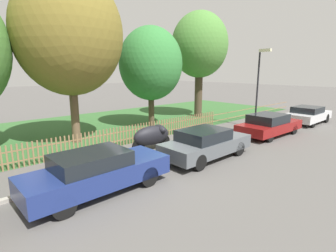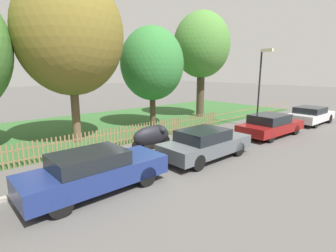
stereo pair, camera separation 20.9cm
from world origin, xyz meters
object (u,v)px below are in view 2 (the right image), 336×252
object	(u,v)px
covered_motorcycle	(152,135)
tree_behind_motorcycle	(70,34)
street_lamp	(261,78)
parked_car_black_saloon	(95,171)
parked_car_white_van	(311,115)
tree_far_left	(202,45)
parked_car_red_compact	(270,125)
parked_car_navy_estate	(205,143)
tree_mid_park	(152,64)

from	to	relation	value
covered_motorcycle	tree_behind_motorcycle	bearing A→B (deg)	125.02
tree_behind_motorcycle	street_lamp	bearing A→B (deg)	-23.39
parked_car_black_saloon	street_lamp	bearing A→B (deg)	6.36
parked_car_white_van	tree_far_left	distance (m)	9.53
covered_motorcycle	tree_far_left	bearing A→B (deg)	34.39
parked_car_black_saloon	street_lamp	size ratio (longest dim) A/B	0.90
parked_car_red_compact	street_lamp	size ratio (longest dim) A/B	0.89
parked_car_navy_estate	parked_car_black_saloon	bearing A→B (deg)	178.05
parked_car_white_van	street_lamp	world-z (taller)	street_lamp
tree_far_left	tree_behind_motorcycle	bearing A→B (deg)	-174.73
parked_car_red_compact	parked_car_white_van	distance (m)	5.47
parked_car_navy_estate	tree_far_left	xyz separation A→B (m)	(7.72, 7.29, 4.97)
covered_motorcycle	parked_car_black_saloon	bearing A→B (deg)	-144.44
parked_car_white_van	tree_mid_park	bearing A→B (deg)	142.24
tree_far_left	parked_car_red_compact	bearing A→B (deg)	-104.44
tree_mid_park	street_lamp	distance (m)	7.14
parked_car_black_saloon	covered_motorcycle	distance (m)	4.74
covered_motorcycle	tree_behind_motorcycle	world-z (taller)	tree_behind_motorcycle
tree_behind_motorcycle	tree_far_left	bearing A→B (deg)	5.27
parked_car_black_saloon	street_lamp	xyz separation A→B (m)	(12.40, 1.65, 2.54)
parked_car_white_van	parked_car_navy_estate	bearing A→B (deg)	-179.51
parked_car_navy_estate	parked_car_white_van	distance (m)	11.35
covered_motorcycle	parked_car_navy_estate	bearing A→B (deg)	-64.12
parked_car_black_saloon	parked_car_white_van	distance (m)	16.39
covered_motorcycle	parked_car_red_compact	bearing A→B (deg)	-13.59
parked_car_white_van	tree_far_left	xyz separation A→B (m)	(-3.63, 7.25, 5.01)
parked_car_red_compact	tree_far_left	size ratio (longest dim) A/B	0.55
tree_behind_motorcycle	street_lamp	size ratio (longest dim) A/B	1.69
parked_car_white_van	covered_motorcycle	size ratio (longest dim) A/B	1.98
parked_car_white_van	tree_far_left	world-z (taller)	tree_far_left
tree_behind_motorcycle	covered_motorcycle	bearing A→B (deg)	-60.43
covered_motorcycle	tree_behind_motorcycle	size ratio (longest dim) A/B	0.25
covered_motorcycle	tree_behind_motorcycle	distance (m)	6.47
parked_car_red_compact	tree_mid_park	distance (m)	8.35
parked_car_white_van	street_lamp	xyz separation A→B (m)	(-3.99, 1.73, 2.60)
parked_car_black_saloon	parked_car_red_compact	world-z (taller)	parked_car_black_saloon
covered_motorcycle	street_lamp	bearing A→B (deg)	0.42
covered_motorcycle	tree_mid_park	bearing A→B (deg)	57.53
tree_mid_park	parked_car_black_saloon	bearing A→B (deg)	-137.95
parked_car_red_compact	tree_mid_park	xyz separation A→B (m)	(-3.36, 6.79, 3.50)
tree_behind_motorcycle	street_lamp	distance (m)	11.61
tree_behind_motorcycle	tree_mid_park	bearing A→B (deg)	6.63
parked_car_black_saloon	parked_car_navy_estate	world-z (taller)	parked_car_black_saloon
parked_car_navy_estate	tree_behind_motorcycle	size ratio (longest dim) A/B	0.51
parked_car_black_saloon	parked_car_white_van	bearing A→B (deg)	-1.50
parked_car_red_compact	parked_car_white_van	xyz separation A→B (m)	(5.47, -0.11, -0.01)
parked_car_navy_estate	parked_car_red_compact	bearing A→B (deg)	1.02
parked_car_red_compact	tree_behind_motorcycle	size ratio (longest dim) A/B	0.53
parked_car_red_compact	tree_far_left	distance (m)	8.90
street_lamp	tree_mid_park	bearing A→B (deg)	133.12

